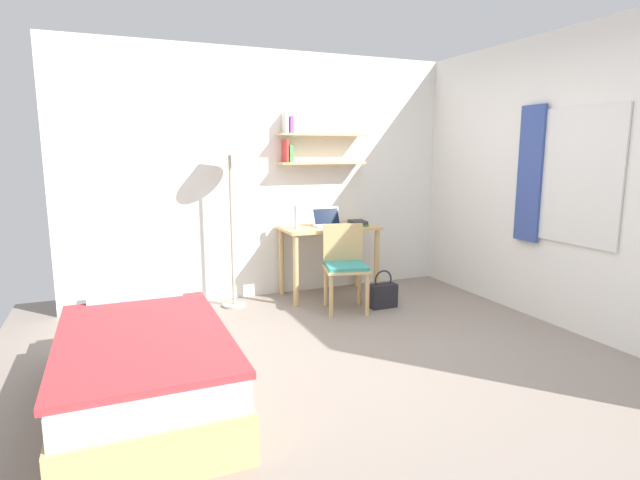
% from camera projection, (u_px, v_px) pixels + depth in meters
% --- Properties ---
extents(ground_plane, '(5.28, 5.28, 0.00)m').
position_uv_depth(ground_plane, '(360.00, 360.00, 3.81)').
color(ground_plane, gray).
extents(wall_back, '(4.40, 0.27, 2.60)m').
position_uv_depth(wall_back, '(276.00, 175.00, 5.42)').
color(wall_back, white).
rests_on(wall_back, ground_plane).
extents(wall_right, '(0.10, 4.40, 2.60)m').
position_uv_depth(wall_right, '(570.00, 181.00, 4.35)').
color(wall_right, white).
rests_on(wall_right, ground_plane).
extents(bed, '(0.97, 1.92, 0.54)m').
position_uv_depth(bed, '(144.00, 363.00, 3.18)').
color(bed, tan).
rests_on(bed, ground_plane).
extents(desk, '(1.03, 0.56, 0.76)m').
position_uv_depth(desk, '(329.00, 240.00, 5.43)').
color(desk, tan).
rests_on(desk, ground_plane).
extents(desk_chair, '(0.51, 0.51, 0.84)m').
position_uv_depth(desk_chair, '(345.00, 263.00, 4.98)').
color(desk_chair, tan).
rests_on(desk_chair, ground_plane).
extents(standing_lamp, '(0.37, 0.37, 1.75)m').
position_uv_depth(standing_lamp, '(230.00, 155.00, 4.88)').
color(standing_lamp, '#B2A893').
rests_on(standing_lamp, ground_plane).
extents(laptop, '(0.32, 0.22, 0.20)m').
position_uv_depth(laptop, '(328.00, 221.00, 5.41)').
color(laptop, '#B7BABF').
rests_on(laptop, desk).
extents(water_bottle, '(0.05, 0.05, 0.24)m').
position_uv_depth(water_bottle, '(297.00, 217.00, 5.22)').
color(water_bottle, silver).
rests_on(water_bottle, desk).
extents(book_stack, '(0.19, 0.25, 0.06)m').
position_uv_depth(book_stack, '(358.00, 223.00, 5.46)').
color(book_stack, '#4CA856').
rests_on(book_stack, desk).
extents(handbag, '(0.28, 0.13, 0.39)m').
position_uv_depth(handbag, '(383.00, 295.00, 5.08)').
color(handbag, '#232328').
rests_on(handbag, ground_plane).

